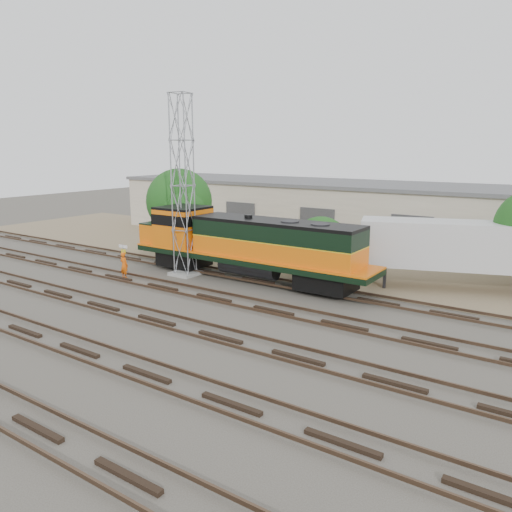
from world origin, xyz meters
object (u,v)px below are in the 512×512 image
Objects in this scene: semi_trailer at (482,248)px; worker at (124,265)px; signal_tower at (183,190)px; locomotive at (245,244)px.

worker is at bearing -172.17° from semi_trailer.
locomotive is at bearing 17.21° from signal_tower.
worker is at bearing -133.24° from signal_tower.
locomotive is at bearing -146.56° from worker.
semi_trailer is (13.08, 5.82, 0.21)m from locomotive.
locomotive is 5.38m from signal_tower.
locomotive is 14.32m from semi_trailer.
locomotive reaches higher than semi_trailer.
signal_tower reaches higher than semi_trailer.
signal_tower is 6.29m from worker.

